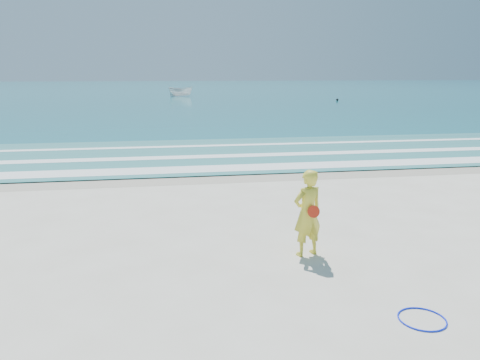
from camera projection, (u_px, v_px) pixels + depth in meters
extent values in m
plane|color=silver|center=(258.00, 271.00, 9.61)|extent=(400.00, 400.00, 0.00)
cube|color=#B2A893|center=(212.00, 177.00, 18.26)|extent=(400.00, 2.40, 0.00)
cube|color=#19727F|center=(169.00, 89.00, 110.50)|extent=(400.00, 190.00, 0.04)
cube|color=#59B7AD|center=(201.00, 154.00, 23.05)|extent=(400.00, 10.00, 0.01)
cube|color=white|center=(208.00, 169.00, 19.49)|extent=(400.00, 1.40, 0.01)
cube|color=white|center=(202.00, 157.00, 22.28)|extent=(400.00, 0.90, 0.01)
cube|color=white|center=(197.00, 146.00, 25.45)|extent=(400.00, 0.60, 0.01)
torus|color=#0D24ED|center=(422.00, 319.00, 7.72)|extent=(0.96, 0.96, 0.03)
imported|color=silver|center=(181.00, 91.00, 76.38)|extent=(4.48, 3.18, 1.62)
sphere|color=black|center=(337.00, 100.00, 64.74)|extent=(0.34, 0.34, 0.34)
imported|color=yellow|center=(307.00, 213.00, 10.26)|extent=(0.82, 0.67, 1.95)
cylinder|color=red|center=(314.00, 212.00, 10.08)|extent=(0.27, 0.08, 0.27)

